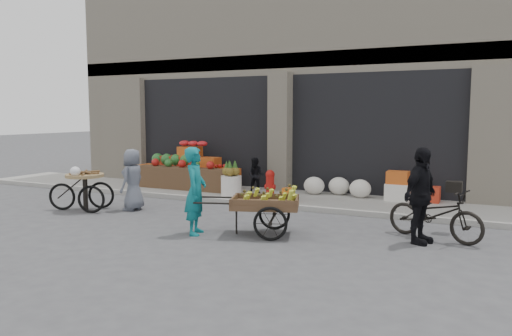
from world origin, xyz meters
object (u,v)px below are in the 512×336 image
at_px(bicycle, 435,214).
at_px(seated_person, 256,175).
at_px(fire_hydrant, 270,183).
at_px(cyclist, 420,196).
at_px(tricycle_cart, 85,186).
at_px(banana_cart, 263,201).
at_px(vendor_grey, 133,180).
at_px(vendor_woman, 196,191).
at_px(pineapple_bin, 231,186).
at_px(orange_bucket, 288,194).

bearing_deg(bicycle, seated_person, 80.36).
xyz_separation_m(fire_hydrant, cyclist, (3.80, -2.30, 0.32)).
xyz_separation_m(tricycle_cart, bicycle, (7.41, 0.71, -0.11)).
xyz_separation_m(banana_cart, bicycle, (2.84, 1.01, -0.17)).
relative_size(tricycle_cart, vendor_grey, 1.04).
bearing_deg(seated_person, cyclist, -43.22).
xyz_separation_m(seated_person, cyclist, (4.50, -2.95, 0.23)).
xyz_separation_m(banana_cart, vendor_woman, (-1.12, -0.48, 0.18)).
xyz_separation_m(pineapple_bin, seated_person, (0.40, 0.60, 0.21)).
distance_m(banana_cart, tricycle_cart, 4.59).
height_order(seated_person, banana_cart, seated_person).
xyz_separation_m(bicycle, cyclist, (-0.20, -0.40, 0.37)).
distance_m(seated_person, bicycle, 5.35).
xyz_separation_m(fire_hydrant, bicycle, (4.00, -1.90, -0.05)).
relative_size(fire_hydrant, banana_cart, 0.33).
relative_size(fire_hydrant, vendor_woman, 0.45).
bearing_deg(seated_person, bicycle, -38.45).
relative_size(tricycle_cart, cyclist, 0.88).
relative_size(seated_person, banana_cart, 0.43).
xyz_separation_m(orange_bucket, vendor_woman, (-0.46, -3.34, 0.53)).
bearing_deg(orange_bucket, bicycle, -27.81).
distance_m(banana_cart, vendor_woman, 1.23).
distance_m(pineapple_bin, banana_cart, 3.73).
bearing_deg(banana_cart, pineapple_bin, 108.37).
distance_m(vendor_woman, tricycle_cart, 3.55).
height_order(fire_hydrant, vendor_woman, vendor_woman).
bearing_deg(vendor_woman, tricycle_cart, 57.82).
height_order(fire_hydrant, bicycle, bicycle).
height_order(banana_cart, tricycle_cart, tricycle_cart).
height_order(orange_bucket, vendor_grey, vendor_grey).
height_order(pineapple_bin, cyclist, cyclist).
xyz_separation_m(fire_hydrant, vendor_grey, (-2.48, -2.08, 0.19)).
distance_m(pineapple_bin, vendor_woman, 3.65).
bearing_deg(banana_cart, tricycle_cart, 157.14).
xyz_separation_m(seated_person, banana_cart, (1.86, -3.56, 0.03)).
height_order(orange_bucket, bicycle, bicycle).
height_order(seated_person, vendor_woman, vendor_woman).
height_order(fire_hydrant, seated_person, seated_person).
height_order(banana_cart, vendor_grey, vendor_grey).
xyz_separation_m(orange_bucket, vendor_grey, (-2.98, -2.03, 0.43)).
distance_m(tricycle_cart, cyclist, 7.22).
bearing_deg(bicycle, orange_bucket, 80.99).
relative_size(orange_bucket, vendor_grey, 0.23).
height_order(vendor_grey, bicycle, vendor_grey).
xyz_separation_m(fire_hydrant, orange_bucket, (0.50, -0.05, -0.23)).
xyz_separation_m(seated_person, bicycle, (4.70, -2.55, -0.13)).
height_order(banana_cart, cyclist, cyclist).
bearing_deg(banana_cart, fire_hydrant, 92.75).
bearing_deg(pineapple_bin, seated_person, 56.31).
height_order(fire_hydrant, tricycle_cart, tricycle_cart).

